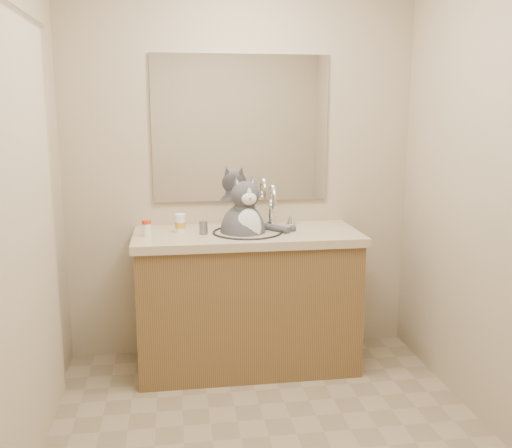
{
  "coord_description": "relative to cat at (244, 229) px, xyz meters",
  "views": [
    {
      "loc": [
        -0.43,
        -2.33,
        1.56
      ],
      "look_at": [
        0.01,
        0.65,
        0.96
      ],
      "focal_mm": 40.0,
      "sensor_mm": 36.0,
      "label": 1
    }
  ],
  "objects": [
    {
      "name": "pill_bottle_orange",
      "position": [
        -0.38,
        0.05,
        0.04
      ],
      "size": [
        0.08,
        0.08,
        0.11
      ],
      "rotation": [
        0.0,
        0.0,
        0.22
      ],
      "color": "white",
      "rests_on": "vanity"
    },
    {
      "name": "vanity",
      "position": [
        0.02,
        -0.0,
        -0.42
      ],
      "size": [
        1.34,
        0.59,
        1.12
      ],
      "color": "brown",
      "rests_on": "ground"
    },
    {
      "name": "grey_canister",
      "position": [
        -0.24,
        -0.03,
        0.02
      ],
      "size": [
        0.05,
        0.05,
        0.08
      ],
      "rotation": [
        0.0,
        0.0,
        -0.03
      ],
      "color": "slate",
      "rests_on": "vanity"
    },
    {
      "name": "pill_bottle_redcap",
      "position": [
        -0.57,
        -0.02,
        0.03
      ],
      "size": [
        0.05,
        0.05,
        0.09
      ],
      "rotation": [
        0.0,
        0.0,
        0.0
      ],
      "color": "white",
      "rests_on": "vanity"
    },
    {
      "name": "room",
      "position": [
        0.02,
        -0.97,
        0.33
      ],
      "size": [
        2.22,
        2.52,
        2.42
      ],
      "color": "gray",
      "rests_on": "ground"
    },
    {
      "name": "mirror",
      "position": [
        0.02,
        0.27,
        0.58
      ],
      "size": [
        1.1,
        0.02,
        0.9
      ],
      "primitive_type": "cube",
      "color": "white",
      "rests_on": "room"
    },
    {
      "name": "cat",
      "position": [
        0.0,
        0.0,
        0.0
      ],
      "size": [
        0.44,
        0.35,
        0.55
      ],
      "rotation": [
        0.0,
        0.0,
        0.21
      ],
      "color": "#444449",
      "rests_on": "vanity"
    },
    {
      "name": "shower_curtain",
      "position": [
        -1.03,
        -0.87,
        0.16
      ],
      "size": [
        0.02,
        1.3,
        1.93
      ],
      "color": "#C6B595",
      "rests_on": "ground"
    }
  ]
}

